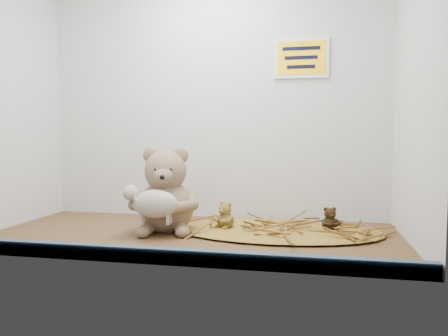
% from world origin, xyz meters
% --- Properties ---
extents(alcove_shell, '(1.20, 0.60, 0.90)m').
position_xyz_m(alcove_shell, '(0.00, 0.09, 0.45)').
color(alcove_shell, '#3C2A14').
rests_on(alcove_shell, ground).
extents(front_rail, '(1.19, 0.02, 0.04)m').
position_xyz_m(front_rail, '(0.00, -0.29, 0.02)').
color(front_rail, '#365168').
rests_on(front_rail, shelf_floor).
extents(straw_bed, '(0.63, 0.36, 0.01)m').
position_xyz_m(straw_bed, '(0.24, 0.09, 0.01)').
color(straw_bed, brown).
rests_on(straw_bed, shelf_floor).
extents(main_teddy, '(0.25, 0.26, 0.26)m').
position_xyz_m(main_teddy, '(-0.09, 0.04, 0.13)').
color(main_teddy, '#92795A').
rests_on(main_teddy, shelf_floor).
extents(toy_lamb, '(0.17, 0.11, 0.11)m').
position_xyz_m(toy_lamb, '(-0.09, -0.05, 0.10)').
color(toy_lamb, '#BDB6AA').
rests_on(toy_lamb, main_teddy).
extents(mini_teddy_tan, '(0.09, 0.09, 0.08)m').
position_xyz_m(mini_teddy_tan, '(0.08, 0.08, 0.05)').
color(mini_teddy_tan, olive).
rests_on(mini_teddy_tan, straw_bed).
extents(mini_teddy_brown, '(0.07, 0.07, 0.07)m').
position_xyz_m(mini_teddy_brown, '(0.39, 0.11, 0.05)').
color(mini_teddy_brown, black).
rests_on(mini_teddy_brown, straw_bed).
extents(wall_sign, '(0.16, 0.01, 0.11)m').
position_xyz_m(wall_sign, '(0.30, 0.29, 0.55)').
color(wall_sign, yellow).
rests_on(wall_sign, back_wall).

